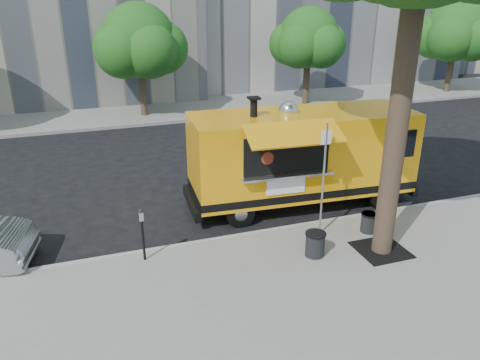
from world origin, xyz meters
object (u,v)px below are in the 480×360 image
object	(u,v)px
far_tree_b	(139,40)
trash_bin_left	(369,222)
sign_post	(324,174)
parking_meter	(142,229)
food_truck	(301,155)
far_tree_d	(456,29)
far_tree_c	(309,38)
trash_bin_right	(315,243)

from	to	relation	value
far_tree_b	trash_bin_left	bearing A→B (deg)	-75.26
sign_post	parking_meter	world-z (taller)	sign_post
trash_bin_left	food_truck	bearing A→B (deg)	109.56
sign_post	trash_bin_left	size ratio (longest dim) A/B	5.64
parking_meter	trash_bin_left	world-z (taller)	parking_meter
far_tree_d	sign_post	size ratio (longest dim) A/B	1.88
far_tree_b	far_tree_d	world-z (taller)	far_tree_d
far_tree_c	food_truck	bearing A→B (deg)	-117.03
far_tree_d	parking_meter	bearing A→B (deg)	-146.40
far_tree_b	trash_bin_left	world-z (taller)	far_tree_b
far_tree_d	trash_bin_left	distance (m)	21.24
parking_meter	trash_bin_left	distance (m)	5.88
far_tree_d	parking_meter	distance (m)	25.38
far_tree_b	trash_bin_right	xyz separation A→B (m)	(1.93, -15.17, -3.36)
far_tree_c	sign_post	distance (m)	15.48
far_tree_d	parking_meter	xyz separation A→B (m)	(-21.00, -13.95, -2.91)
far_tree_b	trash_bin_right	distance (m)	15.66
far_tree_d	food_truck	world-z (taller)	far_tree_d
far_tree_b	trash_bin_left	distance (m)	15.43
far_tree_c	parking_meter	bearing A→B (deg)	-128.66
far_tree_d	trash_bin_right	bearing A→B (deg)	-138.56
far_tree_b	food_truck	size ratio (longest dim) A/B	0.79
sign_post	far_tree_c	bearing A→B (deg)	65.19
far_tree_b	far_tree_d	xyz separation A→B (m)	(19.00, -0.10, 0.06)
far_tree_c	parking_meter	distance (m)	17.82
parking_meter	trash_bin_left	xyz separation A→B (m)	(5.83, -0.51, -0.55)
far_tree_d	food_truck	bearing A→B (deg)	-143.12
far_tree_c	far_tree_d	world-z (taller)	far_tree_d
sign_post	parking_meter	bearing A→B (deg)	177.48
food_truck	sign_post	bearing A→B (deg)	-97.54
trash_bin_left	far_tree_d	bearing A→B (deg)	43.62
far_tree_d	food_truck	distance (m)	20.18
parking_meter	trash_bin_left	size ratio (longest dim) A/B	2.51
sign_post	trash_bin_right	xyz separation A→B (m)	(-0.62, -0.92, -1.37)
far_tree_d	parking_meter	world-z (taller)	far_tree_d
sign_post	food_truck	bearing A→B (deg)	78.91
far_tree_c	trash_bin_left	xyz separation A→B (m)	(-5.17, -14.26, -3.28)
far_tree_b	parking_meter	size ratio (longest dim) A/B	4.12
far_tree_b	trash_bin_left	size ratio (longest dim) A/B	10.35
far_tree_b	trash_bin_right	size ratio (longest dim) A/B	9.08
far_tree_c	food_truck	size ratio (longest dim) A/B	0.75
parking_meter	food_truck	bearing A→B (deg)	21.16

